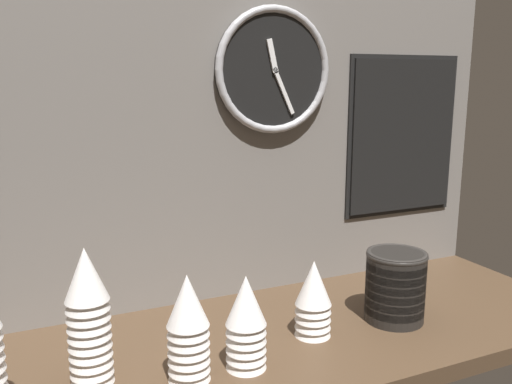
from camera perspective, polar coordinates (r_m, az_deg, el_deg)
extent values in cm
cube|color=#4C3826|center=(130.13, 1.69, -15.42)|extent=(160.00, 56.00, 4.00)
cube|color=slate|center=(139.90, -3.02, 9.76)|extent=(160.00, 3.00, 105.00)
cone|color=white|center=(126.87, 6.01, -12.65)|extent=(8.32, 8.32, 10.31)
cone|color=white|center=(126.09, 6.03, -11.87)|extent=(8.32, 8.32, 10.31)
cone|color=white|center=(125.34, 6.05, -11.08)|extent=(8.32, 8.32, 10.31)
cone|color=white|center=(124.62, 6.07, -10.28)|extent=(8.32, 8.32, 10.31)
cone|color=white|center=(123.92, 6.09, -9.47)|extent=(8.32, 8.32, 10.31)
cone|color=white|center=(113.55, -1.05, -15.69)|extent=(8.32, 8.32, 10.31)
cone|color=white|center=(112.69, -1.05, -14.84)|extent=(8.32, 8.32, 10.31)
cone|color=white|center=(111.85, -1.06, -13.98)|extent=(8.32, 8.32, 10.31)
cone|color=white|center=(111.04, -1.06, -13.10)|extent=(8.32, 8.32, 10.31)
cone|color=white|center=(110.25, -1.07, -12.21)|extent=(8.32, 8.32, 10.31)
cone|color=white|center=(109.49, -1.07, -11.31)|extent=(8.32, 8.32, 10.31)
cone|color=white|center=(110.35, -7.08, -16.66)|extent=(8.32, 8.32, 10.31)
cone|color=white|center=(109.46, -7.10, -15.79)|extent=(8.32, 8.32, 10.31)
cone|color=white|center=(108.60, -7.13, -14.91)|extent=(8.32, 8.32, 10.31)
cone|color=white|center=(107.76, -7.16, -14.02)|extent=(8.32, 8.32, 10.31)
cone|color=white|center=(106.95, -7.18, -13.11)|extent=(8.32, 8.32, 10.31)
cone|color=white|center=(106.17, -7.21, -12.19)|extent=(8.32, 8.32, 10.31)
cone|color=white|center=(105.41, -7.24, -11.25)|extent=(8.32, 8.32, 10.31)
cone|color=white|center=(113.19, -16.95, -16.34)|extent=(8.32, 8.32, 10.31)
cone|color=white|center=(112.33, -17.01, -15.49)|extent=(8.32, 8.32, 10.31)
cone|color=white|center=(111.49, -17.07, -14.63)|extent=(8.32, 8.32, 10.31)
cone|color=white|center=(110.67, -17.14, -13.76)|extent=(8.32, 8.32, 10.31)
cone|color=white|center=(109.88, -17.20, -12.87)|extent=(8.32, 8.32, 10.31)
cone|color=white|center=(109.12, -17.26, -11.97)|extent=(8.32, 8.32, 10.31)
cone|color=white|center=(108.39, -17.32, -11.05)|extent=(8.32, 8.32, 10.31)
cone|color=white|center=(107.68, -17.38, -10.13)|extent=(8.32, 8.32, 10.31)
cone|color=white|center=(107.00, -17.45, -9.19)|extent=(8.32, 8.32, 10.31)
cone|color=white|center=(106.35, -17.51, -8.24)|extent=(8.32, 8.32, 10.31)
cylinder|color=black|center=(139.02, 14.30, -12.11)|extent=(14.24, 14.24, 4.04)
cylinder|color=black|center=(138.16, 14.35, -11.28)|extent=(14.24, 14.24, 4.04)
cylinder|color=black|center=(137.32, 14.40, -10.44)|extent=(14.24, 14.24, 4.04)
cylinder|color=black|center=(136.52, 14.44, -9.59)|extent=(14.24, 14.24, 4.04)
cylinder|color=black|center=(135.75, 14.49, -8.73)|extent=(14.24, 14.24, 4.04)
cylinder|color=black|center=(135.00, 14.54, -7.86)|extent=(14.24, 14.24, 4.04)
cylinder|color=black|center=(134.29, 14.59, -6.98)|extent=(14.24, 14.24, 4.04)
torus|color=#302D2A|center=(133.85, 14.62, -6.41)|extent=(14.55, 14.55, 1.45)
cylinder|color=black|center=(142.09, 1.79, 12.68)|extent=(31.39, 1.80, 31.39)
torus|color=#B2B2B7|center=(141.37, 1.94, 12.68)|extent=(32.11, 1.98, 32.11)
cube|color=white|center=(140.63, 1.70, 14.25)|extent=(3.16, 0.60, 7.96)
cube|color=white|center=(142.14, 2.97, 10.44)|extent=(6.12, 0.60, 11.49)
cylinder|color=white|center=(140.93, 2.03, 12.69)|extent=(1.57, 0.60, 1.57)
cube|color=black|center=(167.15, 15.11, 5.70)|extent=(38.26, 0.60, 46.90)
cube|color=black|center=(166.83, 15.20, 5.68)|extent=(35.86, 1.20, 44.50)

